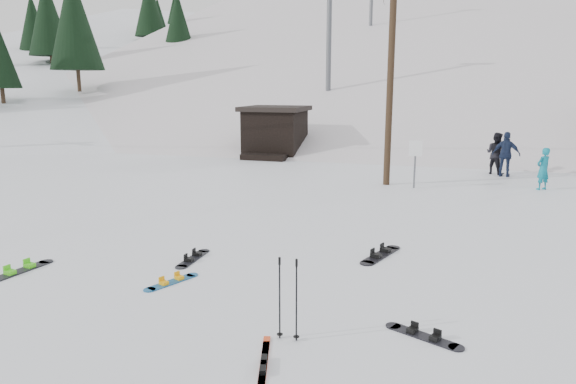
# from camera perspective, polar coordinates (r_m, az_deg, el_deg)

# --- Properties ---
(ground) EXTENTS (200.00, 200.00, 0.00)m
(ground) POSITION_cam_1_polar(r_m,az_deg,el_deg) (8.58, -14.42, -15.67)
(ground) COLOR white
(ground) RESTS_ON ground
(ski_slope) EXTENTS (60.00, 85.24, 65.97)m
(ski_slope) POSITION_cam_1_polar(r_m,az_deg,el_deg) (63.60, 12.72, -2.97)
(ski_slope) COLOR silver
(ski_slope) RESTS_ON ground
(ridge_left) EXTENTS (47.54, 95.03, 58.38)m
(ridge_left) POSITION_cam_1_polar(r_m,az_deg,el_deg) (69.25, -18.96, -1.27)
(ridge_left) COLOR white
(ridge_left) RESTS_ON ground
(treeline_left) EXTENTS (20.00, 64.00, 10.00)m
(treeline_left) POSITION_cam_1_polar(r_m,az_deg,el_deg) (60.21, -22.56, 7.20)
(treeline_left) COLOR black
(treeline_left) RESTS_ON ground
(treeline_crest) EXTENTS (50.00, 6.00, 10.00)m
(treeline_crest) POSITION_cam_1_polar(r_m,az_deg,el_deg) (92.61, 14.58, 9.02)
(treeline_crest) COLOR black
(treeline_crest) RESTS_ON ski_slope
(utility_pole) EXTENTS (2.00, 0.26, 9.00)m
(utility_pole) POSITION_cam_1_polar(r_m,az_deg,el_deg) (20.56, 11.37, 13.74)
(utility_pole) COLOR #3A2819
(utility_pole) RESTS_ON ground
(trail_sign) EXTENTS (0.50, 0.09, 1.85)m
(trail_sign) POSITION_cam_1_polar(r_m,az_deg,el_deg) (20.21, 13.96, 3.98)
(trail_sign) COLOR #595B60
(trail_sign) RESTS_ON ground
(lift_hut) EXTENTS (3.40, 4.10, 2.75)m
(lift_hut) POSITION_cam_1_polar(r_m,az_deg,el_deg) (28.97, -1.46, 6.77)
(lift_hut) COLOR black
(lift_hut) RESTS_ON ground
(lift_tower_near) EXTENTS (2.20, 0.36, 8.00)m
(lift_tower_near) POSITION_cam_1_polar(r_m,az_deg,el_deg) (37.54, 4.60, 17.82)
(lift_tower_near) COLOR #595B60
(lift_tower_near) RESTS_ON ski_slope
(hero_snowboard) EXTENTS (0.67, 1.19, 0.09)m
(hero_snowboard) POSITION_cam_1_polar(r_m,az_deg,el_deg) (10.75, -12.81, -9.68)
(hero_snowboard) COLOR #175D96
(hero_snowboard) RESTS_ON ground
(hero_skis) EXTENTS (0.59, 1.75, 0.09)m
(hero_skis) POSITION_cam_1_polar(r_m,az_deg,el_deg) (7.63, -2.76, -18.79)
(hero_skis) COLOR red
(hero_skis) RESTS_ON ground
(ski_poles) EXTENTS (0.37, 0.10, 1.34)m
(ski_poles) POSITION_cam_1_polar(r_m,az_deg,el_deg) (8.07, -0.00, -11.74)
(ski_poles) COLOR black
(ski_poles) RESTS_ON ground
(board_scatter_b) EXTENTS (0.28, 1.42, 0.10)m
(board_scatter_b) POSITION_cam_1_polar(r_m,az_deg,el_deg) (12.02, -10.51, -7.24)
(board_scatter_b) COLOR black
(board_scatter_b) RESTS_ON ground
(board_scatter_c) EXTENTS (0.50, 1.57, 0.11)m
(board_scatter_c) POSITION_cam_1_polar(r_m,az_deg,el_deg) (12.47, -27.62, -7.72)
(board_scatter_c) COLOR black
(board_scatter_c) RESTS_ON ground
(board_scatter_d) EXTENTS (1.23, 0.70, 0.09)m
(board_scatter_d) POSITION_cam_1_polar(r_m,az_deg,el_deg) (8.69, 14.83, -15.17)
(board_scatter_d) COLOR black
(board_scatter_d) RESTS_ON ground
(board_scatter_f) EXTENTS (0.77, 1.63, 0.12)m
(board_scatter_f) POSITION_cam_1_polar(r_m,az_deg,el_deg) (12.25, 10.26, -6.84)
(board_scatter_f) COLOR black
(board_scatter_f) RESTS_ON ground
(skier_teal) EXTENTS (0.69, 0.67, 1.60)m
(skier_teal) POSITION_cam_1_polar(r_m,az_deg,el_deg) (21.67, 26.49, 2.32)
(skier_teal) COLOR #0E7A8F
(skier_teal) RESTS_ON ground
(skier_dark) EXTENTS (1.14, 1.09, 1.86)m
(skier_dark) POSITION_cam_1_polar(r_m,az_deg,el_deg) (24.66, 22.09, 4.00)
(skier_dark) COLOR black
(skier_dark) RESTS_ON ground
(skier_navy) EXTENTS (1.22, 0.74, 1.95)m
(skier_navy) POSITION_cam_1_polar(r_m,az_deg,el_deg) (24.08, 23.07, 3.87)
(skier_navy) COLOR #1A2542
(skier_navy) RESTS_ON ground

